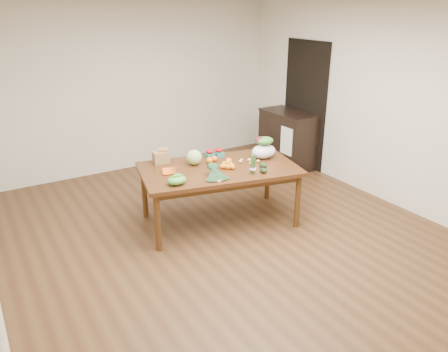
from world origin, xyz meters
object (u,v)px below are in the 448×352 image
dining_table (219,195)px  paper_bag (161,156)px  salad_bag (264,149)px  kale_bunch (216,173)px  cabinet (287,139)px  cabbage (194,157)px  mandarin_cluster (227,164)px  asparagus_bundle (253,164)px

dining_table → paper_bag: size_ratio=7.47×
salad_bag → paper_bag: bearing=157.1°
kale_bunch → salad_bag: bearing=31.5°
dining_table → salad_bag: 0.85m
cabinet → paper_bag: cabinet is taller
cabinet → cabbage: cabbage is taller
cabbage → salad_bag: size_ratio=0.58×
cabbage → kale_bunch: 0.56m
kale_bunch → paper_bag: bearing=124.0°
dining_table → paper_bag: bearing=149.4°
salad_bag → cabinet: bearing=40.9°
paper_bag → cabbage: cabbage is taller
paper_bag → cabbage: (0.33, -0.27, 0.01)m
paper_bag → mandarin_cluster: paper_bag is taller
salad_bag → kale_bunch: bearing=-161.0°
asparagus_bundle → salad_bag: (0.45, 0.40, 0.00)m
cabbage → kale_bunch: (-0.01, -0.56, -0.02)m
paper_bag → cabbage: size_ratio=1.33×
cabbage → dining_table: bearing=-48.6°
mandarin_cluster → asparagus_bundle: bearing=-65.2°
mandarin_cluster → salad_bag: size_ratio=0.54×
dining_table → kale_bunch: 0.60m
cabbage → salad_bag: bearing=-15.7°
paper_bag → asparagus_bundle: asparagus_bundle is taller
kale_bunch → salad_bag: size_ratio=1.20×
asparagus_bundle → salad_bag: 0.60m
cabbage → mandarin_cluster: 0.44m
dining_table → kale_bunch: size_ratio=4.79×
paper_bag → asparagus_bundle: 1.20m
mandarin_cluster → kale_bunch: bearing=-141.2°
cabbage → mandarin_cluster: (0.29, -0.32, -0.05)m
cabinet → mandarin_cluster: (-2.01, -1.29, 0.33)m
mandarin_cluster → dining_table: bearing=135.5°
dining_table → paper_bag: paper_bag is taller
cabinet → salad_bag: size_ratio=3.05×
mandarin_cluster → kale_bunch: kale_bunch is taller
paper_bag → salad_bag: bearing=-22.9°
kale_bunch → mandarin_cluster: bearing=51.3°
kale_bunch → asparagus_bundle: (0.45, -0.09, 0.05)m
mandarin_cluster → salad_bag: bearing=6.7°
dining_table → cabbage: cabbage is taller
cabbage → paper_bag: bearing=141.1°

